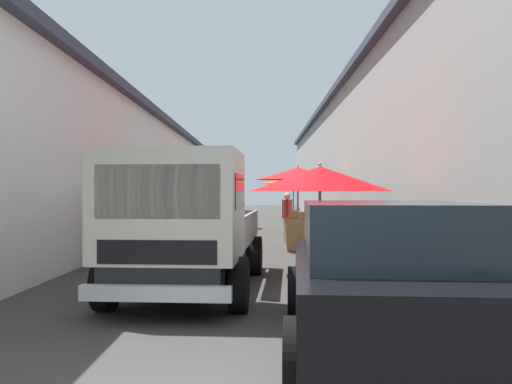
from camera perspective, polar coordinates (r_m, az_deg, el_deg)
The scene contains 13 objects.
ground at distance 16.64m, azimuth -0.55°, elevation -5.36°, with size 90.00×90.00×0.00m, color #3D3A38.
building_left_whitewash at distance 20.16m, azimuth -20.50°, elevation 1.91°, with size 49.80×7.50×4.43m.
building_right_concrete at distance 19.99m, azimuth 19.85°, elevation 3.86°, with size 49.80×7.50×5.79m.
fruit_stall_far_left at distance 13.91m, azimuth 4.65°, elevation 0.43°, with size 2.26×2.26×2.29m.
fruit_stall_mid_lane at distance 19.10m, azimuth 4.17°, elevation 0.35°, with size 2.40×2.40×2.24m.
fruit_stall_far_right at distance 22.20m, azimuth -4.33°, elevation 0.60°, with size 2.37×2.37×2.30m.
fruit_stall_near_left at distance 9.79m, azimuth 7.24°, elevation 0.40°, with size 2.67×2.67×2.11m.
fruit_stall_near_right at distance 12.42m, azimuth -11.62°, elevation 1.43°, with size 2.89×2.89×2.38m.
hatchback_car at distance 5.37m, azimuth 13.75°, elevation -8.71°, with size 4.02×2.14×1.45m.
delivery_truck at distance 7.45m, azimuth -8.05°, elevation -3.94°, with size 5.01×2.19×2.08m.
vendor_by_crates at distance 15.79m, azimuth 3.46°, elevation -2.47°, with size 0.59×0.33×1.53m.
vendor_in_shade at distance 19.70m, azimuth -5.45°, elevation -1.70°, with size 0.29×0.65×1.67m.
plastic_stool at distance 11.28m, azimuth -14.32°, elevation -6.24°, with size 0.30×0.30×0.43m.
Camera 1 is at (-3.06, -0.29, 1.55)m, focal length 36.26 mm.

